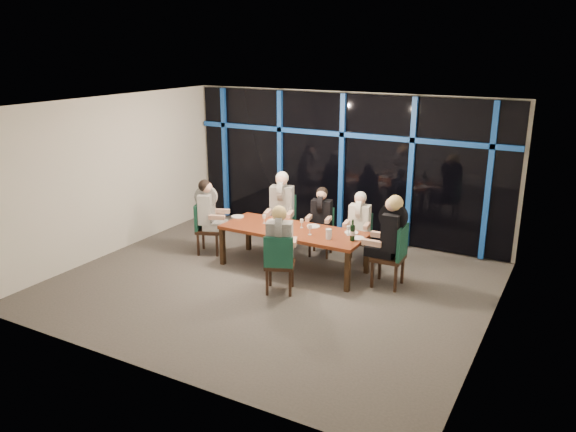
{
  "coord_description": "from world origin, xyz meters",
  "views": [
    {
      "loc": [
        4.47,
        -7.53,
        3.9
      ],
      "look_at": [
        0.0,
        0.6,
        1.05
      ],
      "focal_mm": 35.0,
      "sensor_mm": 36.0,
      "label": 1
    }
  ],
  "objects_px": {
    "chair_near_mid": "(279,261)",
    "diner_far_mid": "(321,212)",
    "chair_far_right": "(359,235)",
    "chair_far_left": "(283,219)",
    "chair_far_mid": "(322,229)",
    "diner_far_right": "(359,217)",
    "diner_far_left": "(281,200)",
    "diner_end_left": "(208,206)",
    "dining_table": "(293,233)",
    "wine_bottle": "(352,233)",
    "water_pitcher": "(329,234)",
    "chair_end_right": "(394,253)",
    "chair_end_left": "(205,225)",
    "diner_near_mid": "(280,236)",
    "diner_end_right": "(390,228)"
  },
  "relations": [
    {
      "from": "dining_table",
      "to": "diner_far_right",
      "type": "distance_m",
      "value": 1.26
    },
    {
      "from": "chair_end_left",
      "to": "diner_far_mid",
      "type": "bearing_deg",
      "value": -86.22
    },
    {
      "from": "chair_far_mid",
      "to": "diner_far_right",
      "type": "xyz_separation_m",
      "value": [
        0.78,
        -0.07,
        0.37
      ]
    },
    {
      "from": "chair_near_mid",
      "to": "wine_bottle",
      "type": "xyz_separation_m",
      "value": [
        0.85,
        0.98,
        0.33
      ]
    },
    {
      "from": "wine_bottle",
      "to": "water_pitcher",
      "type": "height_order",
      "value": "wine_bottle"
    },
    {
      "from": "diner_end_right",
      "to": "chair_far_mid",
      "type": "bearing_deg",
      "value": -118.57
    },
    {
      "from": "dining_table",
      "to": "diner_far_mid",
      "type": "xyz_separation_m",
      "value": [
        0.13,
        0.86,
        0.19
      ]
    },
    {
      "from": "chair_near_mid",
      "to": "diner_far_left",
      "type": "bearing_deg",
      "value": -84.28
    },
    {
      "from": "diner_far_left",
      "to": "water_pitcher",
      "type": "distance_m",
      "value": 1.76
    },
    {
      "from": "chair_far_right",
      "to": "diner_far_mid",
      "type": "bearing_deg",
      "value": 177.74
    },
    {
      "from": "dining_table",
      "to": "diner_far_mid",
      "type": "distance_m",
      "value": 0.89
    },
    {
      "from": "chair_far_mid",
      "to": "chair_end_left",
      "type": "height_order",
      "value": "chair_end_left"
    },
    {
      "from": "diner_end_right",
      "to": "chair_end_right",
      "type": "bearing_deg",
      "value": 90.0
    },
    {
      "from": "diner_end_right",
      "to": "diner_far_left",
      "type": "bearing_deg",
      "value": -107.41
    },
    {
      "from": "chair_end_left",
      "to": "chair_near_mid",
      "type": "height_order",
      "value": "chair_near_mid"
    },
    {
      "from": "chair_far_right",
      "to": "chair_end_right",
      "type": "bearing_deg",
      "value": -49.77
    },
    {
      "from": "chair_far_right",
      "to": "water_pitcher",
      "type": "bearing_deg",
      "value": -104.66
    },
    {
      "from": "chair_end_left",
      "to": "chair_end_right",
      "type": "relative_size",
      "value": 0.92
    },
    {
      "from": "chair_far_right",
      "to": "chair_far_left",
      "type": "bearing_deg",
      "value": 173.56
    },
    {
      "from": "chair_far_right",
      "to": "diner_end_left",
      "type": "relative_size",
      "value": 0.95
    },
    {
      "from": "diner_far_right",
      "to": "diner_end_right",
      "type": "xyz_separation_m",
      "value": [
        0.84,
        -0.76,
        0.15
      ]
    },
    {
      "from": "diner_far_left",
      "to": "diner_far_mid",
      "type": "relative_size",
      "value": 1.16
    },
    {
      "from": "diner_far_mid",
      "to": "wine_bottle",
      "type": "bearing_deg",
      "value": -53.52
    },
    {
      "from": "chair_end_right",
      "to": "chair_near_mid",
      "type": "relative_size",
      "value": 1.07
    },
    {
      "from": "chair_end_left",
      "to": "wine_bottle",
      "type": "height_order",
      "value": "wine_bottle"
    },
    {
      "from": "dining_table",
      "to": "diner_far_right",
      "type": "relative_size",
      "value": 2.91
    },
    {
      "from": "chair_far_left",
      "to": "diner_far_mid",
      "type": "relative_size",
      "value": 1.2
    },
    {
      "from": "chair_end_left",
      "to": "diner_far_left",
      "type": "bearing_deg",
      "value": -74.59
    },
    {
      "from": "dining_table",
      "to": "chair_near_mid",
      "type": "xyz_separation_m",
      "value": [
        0.3,
        -1.04,
        -0.12
      ]
    },
    {
      "from": "chair_near_mid",
      "to": "diner_far_mid",
      "type": "distance_m",
      "value": 1.93
    },
    {
      "from": "chair_end_left",
      "to": "diner_far_mid",
      "type": "relative_size",
      "value": 1.12
    },
    {
      "from": "chair_far_left",
      "to": "chair_far_mid",
      "type": "distance_m",
      "value": 0.84
    },
    {
      "from": "diner_end_left",
      "to": "wine_bottle",
      "type": "relative_size",
      "value": 2.64
    },
    {
      "from": "chair_near_mid",
      "to": "wine_bottle",
      "type": "height_order",
      "value": "wine_bottle"
    },
    {
      "from": "diner_far_right",
      "to": "diner_end_right",
      "type": "bearing_deg",
      "value": -50.39
    },
    {
      "from": "diner_far_left",
      "to": "diner_far_mid",
      "type": "height_order",
      "value": "diner_far_left"
    },
    {
      "from": "chair_end_left",
      "to": "diner_far_right",
      "type": "bearing_deg",
      "value": -92.55
    },
    {
      "from": "chair_near_mid",
      "to": "chair_end_right",
      "type": "bearing_deg",
      "value": -165.85
    },
    {
      "from": "chair_end_left",
      "to": "diner_far_left",
      "type": "distance_m",
      "value": 1.56
    },
    {
      "from": "chair_end_left",
      "to": "diner_near_mid",
      "type": "bearing_deg",
      "value": -133.43
    },
    {
      "from": "diner_end_left",
      "to": "chair_near_mid",
      "type": "bearing_deg",
      "value": -136.36
    },
    {
      "from": "diner_far_mid",
      "to": "wine_bottle",
      "type": "xyz_separation_m",
      "value": [
        1.02,
        -0.92,
        0.02
      ]
    },
    {
      "from": "diner_end_right",
      "to": "chair_near_mid",
      "type": "bearing_deg",
      "value": -53.01
    },
    {
      "from": "diner_far_mid",
      "to": "wine_bottle",
      "type": "relative_size",
      "value": 2.42
    },
    {
      "from": "dining_table",
      "to": "chair_end_right",
      "type": "relative_size",
      "value": 2.41
    },
    {
      "from": "diner_end_left",
      "to": "diner_far_left",
      "type": "bearing_deg",
      "value": -73.68
    },
    {
      "from": "dining_table",
      "to": "chair_far_mid",
      "type": "bearing_deg",
      "value": 82.82
    },
    {
      "from": "chair_end_right",
      "to": "diner_far_left",
      "type": "relative_size",
      "value": 1.04
    },
    {
      "from": "chair_near_mid",
      "to": "diner_end_left",
      "type": "relative_size",
      "value": 1.04
    },
    {
      "from": "chair_end_right",
      "to": "diner_end_right",
      "type": "xyz_separation_m",
      "value": [
        -0.09,
        -0.0,
        0.42
      ]
    }
  ]
}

